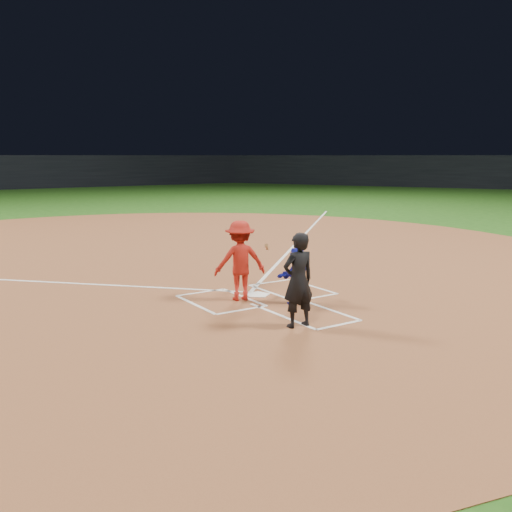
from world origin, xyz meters
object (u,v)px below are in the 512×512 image
home_plate (257,295)px  catcher (297,275)px  batter_at_plate (240,261)px  umpire (298,280)px

home_plate → catcher: 1.24m
catcher → batter_at_plate: bearing=-68.6°
umpire → batter_at_plate: (0.16, 2.30, -0.01)m
home_plate → umpire: bearing=73.9°
home_plate → umpire: umpire is taller
home_plate → umpire: 2.70m
catcher → batter_at_plate: (-0.88, 0.88, 0.27)m
home_plate → batter_at_plate: size_ratio=0.34×
catcher → batter_at_plate: 1.27m
umpire → batter_at_plate: bearing=-91.4°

